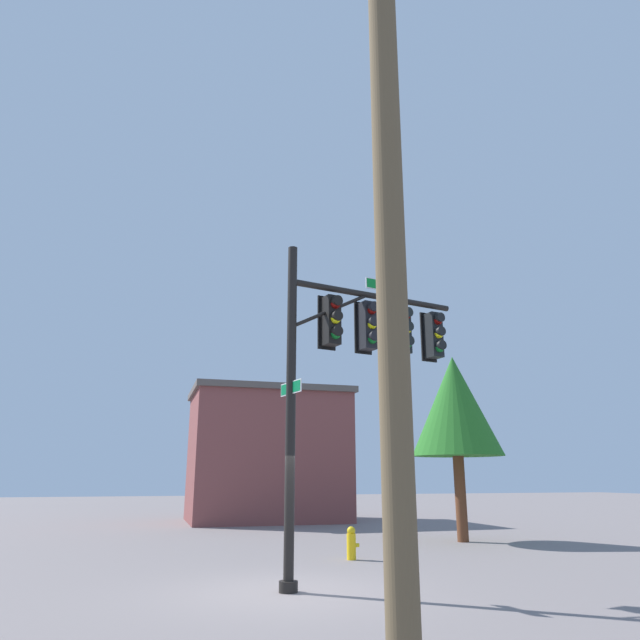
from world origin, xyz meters
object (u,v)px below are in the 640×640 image
(tree_near, at_px, (455,406))
(fire_hydrant, at_px, (351,543))
(utility_pole, at_px, (389,207))
(signal_pole_assembly, at_px, (362,346))
(brick_building, at_px, (267,454))

(tree_near, bearing_deg, fire_hydrant, -148.88)
(utility_pole, distance_m, fire_hydrant, 12.22)
(utility_pole, bearing_deg, signal_pole_assembly, 71.15)
(signal_pole_assembly, distance_m, brick_building, 17.72)
(signal_pole_assembly, relative_size, brick_building, 0.89)
(signal_pole_assembly, height_order, fire_hydrant, signal_pole_assembly)
(fire_hydrant, relative_size, brick_building, 0.11)
(signal_pole_assembly, relative_size, utility_pole, 0.82)
(signal_pole_assembly, relative_size, fire_hydrant, 8.37)
(fire_hydrant, height_order, tree_near, tree_near)
(utility_pole, xyz_separation_m, fire_hydrant, (3.47, 11.02, -3.98))
(utility_pole, relative_size, tree_near, 1.34)
(signal_pole_assembly, height_order, utility_pole, utility_pole)
(signal_pole_assembly, distance_m, utility_pole, 7.98)
(fire_hydrant, xyz_separation_m, brick_building, (0.48, 14.10, 2.81))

